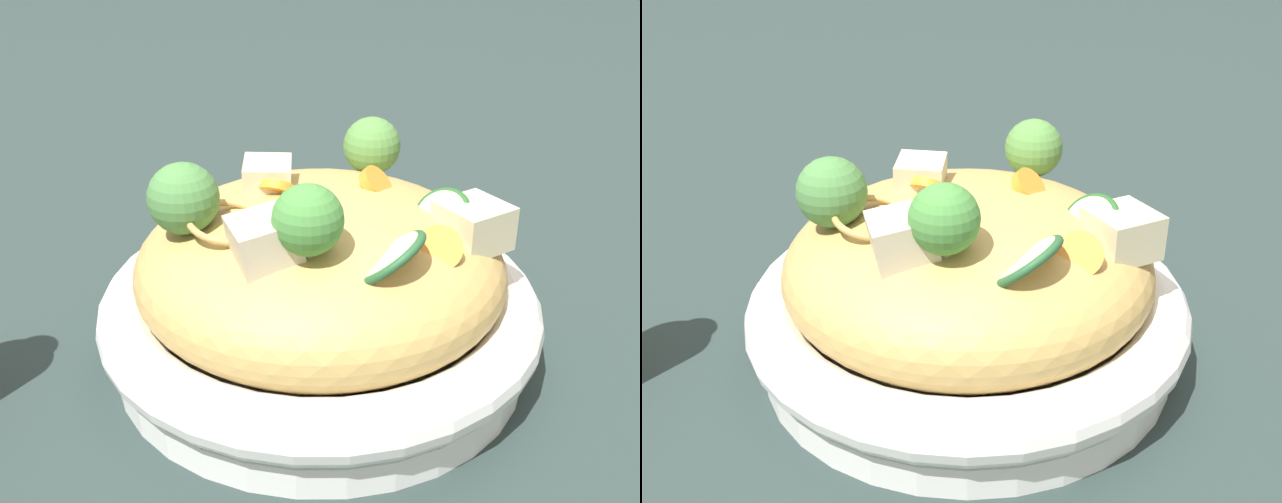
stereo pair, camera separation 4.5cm
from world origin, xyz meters
TOP-DOWN VIEW (x-y plane):
  - ground_plane at (0.00, 0.00)m, footprint 3.00×3.00m
  - serving_bowl at (0.00, 0.00)m, footprint 0.27×0.27m
  - noodle_heap at (-0.00, 0.00)m, footprint 0.22×0.22m
  - broccoli_florets at (0.01, 0.02)m, footprint 0.19×0.18m
  - carrot_coins at (-0.01, -0.03)m, footprint 0.10×0.11m
  - zucchini_slices at (-0.04, -0.05)m, footprint 0.10×0.09m
  - chicken_chunks at (-0.02, -0.01)m, footprint 0.12×0.17m

SIDE VIEW (x-z plane):
  - ground_plane at x=0.00m, z-range 0.00..0.00m
  - serving_bowl at x=0.00m, z-range 0.00..0.05m
  - noodle_heap at x=0.00m, z-range 0.02..0.11m
  - zucchini_slices at x=-0.04m, z-range 0.08..0.12m
  - chicken_chunks at x=-0.02m, z-range 0.08..0.12m
  - carrot_coins at x=-0.01m, z-range 0.09..0.12m
  - broccoli_florets at x=0.01m, z-range 0.08..0.15m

